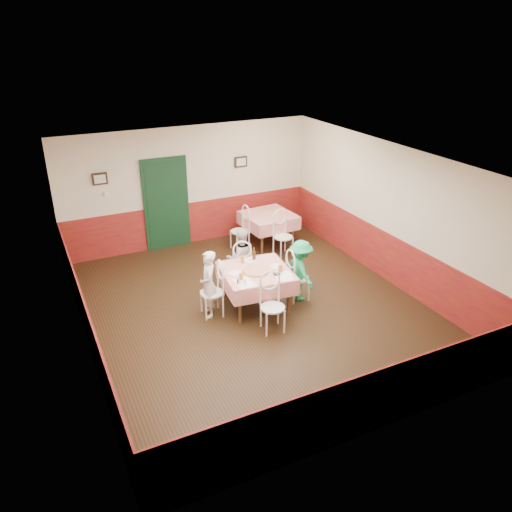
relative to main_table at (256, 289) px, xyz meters
name	(u,v)px	position (x,y,z in m)	size (l,w,h in m)	color
floor	(254,308)	(-0.06, -0.04, -0.38)	(7.00, 7.00, 0.00)	black
ceiling	(254,161)	(-0.06, -0.04, 2.42)	(7.00, 7.00, 0.00)	white
back_wall	(190,186)	(-0.06, 3.46, 1.02)	(6.00, 0.10, 2.80)	beige
front_wall	(381,344)	(-0.06, -3.54, 1.02)	(6.00, 0.10, 2.80)	beige
left_wall	(77,273)	(-3.06, -0.04, 1.02)	(0.10, 7.00, 2.80)	beige
right_wall	(389,214)	(2.94, -0.04, 1.02)	(0.10, 7.00, 2.80)	beige
wainscot_back	(192,223)	(-0.06, 3.44, 0.12)	(6.00, 0.03, 1.00)	maroon
wainscot_front	(373,402)	(-0.06, -3.53, 0.12)	(6.00, 0.03, 1.00)	maroon
wainscot_left	(87,323)	(-3.04, -0.04, 0.12)	(0.03, 7.00, 1.00)	maroon
wainscot_right	(384,255)	(2.93, -0.04, 0.12)	(0.03, 7.00, 1.00)	maroon
door	(166,205)	(-0.66, 3.41, 0.68)	(0.96, 0.06, 2.10)	black
picture_left	(100,179)	(-2.06, 3.41, 1.48)	(0.32, 0.03, 0.26)	black
picture_right	(241,162)	(1.24, 3.41, 1.48)	(0.32, 0.03, 0.26)	black
thermostat	(107,194)	(-1.96, 3.41, 1.12)	(0.10, 0.03, 0.10)	white
main_table	(256,289)	(0.00, 0.00, 0.00)	(1.22, 1.22, 0.77)	red
second_table	(268,229)	(1.56, 2.54, 0.00)	(1.12, 1.12, 0.77)	red
chair_left	(212,293)	(-0.85, 0.09, 0.08)	(0.42, 0.42, 0.90)	white
chair_right	(298,278)	(0.85, -0.09, 0.08)	(0.42, 0.42, 0.90)	white
chair_far	(242,266)	(0.09, 0.85, 0.08)	(0.42, 0.42, 0.90)	white
chair_near	(273,308)	(-0.09, -0.85, 0.08)	(0.42, 0.42, 0.90)	white
chair_second_a	(240,231)	(0.81, 2.54, 0.08)	(0.42, 0.42, 0.90)	white
chair_second_b	(283,237)	(1.56, 1.79, 0.08)	(0.42, 0.42, 0.90)	white
pizza	(256,271)	(-0.03, -0.04, 0.40)	(0.47, 0.47, 0.03)	#B74723
plate_left	(236,273)	(-0.39, 0.04, 0.39)	(0.25, 0.25, 0.01)	white
plate_right	(277,266)	(0.41, -0.03, 0.39)	(0.25, 0.25, 0.01)	white
plate_far	(250,260)	(0.07, 0.42, 0.39)	(0.25, 0.25, 0.01)	white
glass_a	(241,277)	(-0.40, -0.22, 0.45)	(0.07, 0.07, 0.13)	#BF7219
glass_b	(281,269)	(0.37, -0.25, 0.45)	(0.08, 0.08, 0.14)	#BF7219
glass_c	(242,259)	(-0.09, 0.41, 0.45)	(0.07, 0.07, 0.13)	#BF7219
beer_bottle	(254,254)	(0.16, 0.41, 0.50)	(0.06, 0.06, 0.23)	#381C0A
shaker_a	(239,282)	(-0.49, -0.35, 0.43)	(0.04, 0.04, 0.09)	silver
shaker_b	(245,282)	(-0.42, -0.42, 0.43)	(0.04, 0.04, 0.09)	silver
shaker_c	(238,281)	(-0.50, -0.31, 0.43)	(0.04, 0.04, 0.09)	#B23319
menu_left	(244,283)	(-0.39, -0.34, 0.39)	(0.30, 0.40, 0.00)	white
menu_right	(284,276)	(0.35, -0.42, 0.39)	(0.30, 0.40, 0.00)	white
wallet	(277,274)	(0.26, -0.32, 0.40)	(0.11, 0.09, 0.02)	black
diner_left	(209,284)	(-0.89, 0.10, 0.26)	(0.46, 0.30, 1.27)	gray
diner_far	(241,258)	(0.10, 0.89, 0.24)	(0.60, 0.46, 1.23)	gray
diner_right	(301,270)	(0.89, -0.10, 0.23)	(0.78, 0.45, 1.21)	gray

